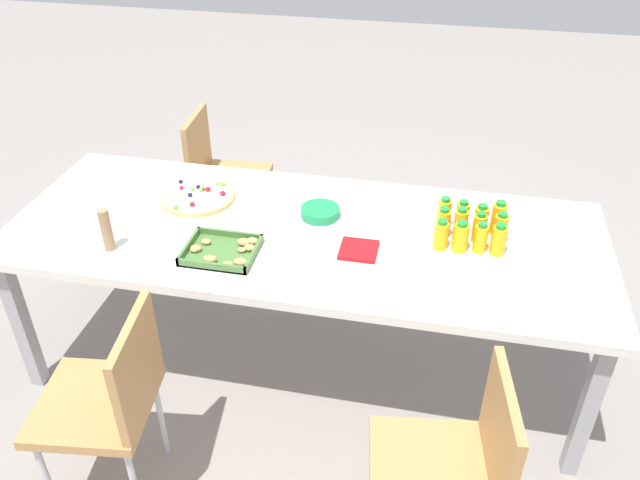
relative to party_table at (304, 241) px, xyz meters
The scene contains 22 objects.
ground_plane 0.68m from the party_table, ahead, with size 12.00×12.00×0.00m, color gray.
party_table is the anchor object (origin of this frame).
chair_far_left 1.11m from the party_table, 128.67° to the left, with size 0.45×0.45×0.83m.
chair_near_right 1.12m from the party_table, 51.10° to the right, with size 0.43×0.43×0.83m.
chair_far_right 0.98m from the party_table, 58.23° to the left, with size 0.45×0.45×0.83m.
juice_bottle_0 0.82m from the party_table, 169.72° to the right, with size 0.06×0.06×0.15m.
juice_bottle_1 0.75m from the party_table, 169.51° to the right, with size 0.06×0.06×0.13m.
juice_bottle_2 0.67m from the party_table, 168.08° to the right, with size 0.06×0.06×0.14m.
juice_bottle_3 0.60m from the party_table, 166.13° to the right, with size 0.06×0.06×0.14m.
juice_bottle_4 0.81m from the party_table, behind, with size 0.06×0.06×0.15m.
juice_bottle_5 0.73m from the party_table, behind, with size 0.05×0.05×0.14m.
juice_bottle_6 0.66m from the party_table, behind, with size 0.05×0.05×0.15m.
juice_bottle_7 0.59m from the party_table, behind, with size 0.06×0.06×0.14m.
juice_bottle_8 0.80m from the party_table, behind, with size 0.06×0.06×0.13m.
juice_bottle_9 0.73m from the party_table, behind, with size 0.05×0.05×0.13m.
juice_bottle_10 0.66m from the party_table, behind, with size 0.06×0.06×0.13m.
juice_bottle_11 0.58m from the party_table, behind, with size 0.06×0.06×0.13m.
fruit_pizza 0.56m from the party_table, 16.34° to the right, with size 0.34×0.34×0.05m.
snack_tray 0.37m from the party_table, 40.98° to the left, with size 0.28×0.24×0.04m.
plate_stack 0.15m from the party_table, 110.29° to the right, with size 0.17×0.17×0.04m.
napkin_stack 0.28m from the party_table, 156.45° to the left, with size 0.15×0.15×0.02m, color red.
cardboard_tube 0.80m from the party_table, 21.90° to the left, with size 0.04×0.04×0.18m, color #9E7A56.
Camera 1 is at (-0.53, 2.19, 2.21)m, focal length 35.86 mm.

